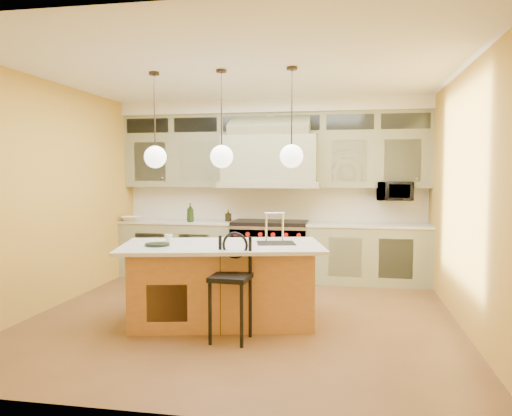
% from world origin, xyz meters
% --- Properties ---
extents(floor, '(5.00, 5.00, 0.00)m').
position_xyz_m(floor, '(0.00, 0.00, 0.00)').
color(floor, brown).
rests_on(floor, ground).
extents(ceiling, '(5.00, 5.00, 0.00)m').
position_xyz_m(ceiling, '(0.00, 0.00, 2.90)').
color(ceiling, white).
rests_on(ceiling, wall_back).
extents(wall_back, '(5.00, 0.00, 5.00)m').
position_xyz_m(wall_back, '(0.00, 2.50, 1.45)').
color(wall_back, gold).
rests_on(wall_back, ground).
extents(wall_front, '(5.00, 0.00, 5.00)m').
position_xyz_m(wall_front, '(0.00, -2.50, 1.45)').
color(wall_front, gold).
rests_on(wall_front, ground).
extents(wall_left, '(0.00, 5.00, 5.00)m').
position_xyz_m(wall_left, '(-2.50, 0.00, 1.45)').
color(wall_left, gold).
rests_on(wall_left, ground).
extents(wall_right, '(0.00, 5.00, 5.00)m').
position_xyz_m(wall_right, '(2.50, 0.00, 1.45)').
color(wall_right, gold).
rests_on(wall_right, ground).
extents(back_cabinetry, '(5.00, 0.77, 2.90)m').
position_xyz_m(back_cabinetry, '(0.00, 2.23, 1.43)').
color(back_cabinetry, gray).
rests_on(back_cabinetry, floor).
extents(range, '(1.20, 0.74, 0.96)m').
position_xyz_m(range, '(0.00, 2.14, 0.49)').
color(range, silver).
rests_on(range, floor).
extents(kitchen_island, '(2.48, 1.68, 1.35)m').
position_xyz_m(kitchen_island, '(-0.19, -0.25, 0.47)').
color(kitchen_island, '#9C6B37').
rests_on(kitchen_island, floor).
extents(counter_stool, '(0.42, 0.42, 1.11)m').
position_xyz_m(counter_stool, '(0.05, -0.85, 0.63)').
color(counter_stool, black).
rests_on(counter_stool, floor).
extents(microwave, '(0.54, 0.37, 0.30)m').
position_xyz_m(microwave, '(1.95, 2.25, 1.45)').
color(microwave, black).
rests_on(microwave, back_cabinetry).
extents(oil_bottle_a, '(0.12, 0.13, 0.31)m').
position_xyz_m(oil_bottle_a, '(-1.28, 1.92, 1.09)').
color(oil_bottle_a, black).
rests_on(oil_bottle_a, back_cabinetry).
extents(oil_bottle_b, '(0.09, 0.09, 0.19)m').
position_xyz_m(oil_bottle_b, '(-0.70, 2.15, 1.04)').
color(oil_bottle_b, black).
rests_on(oil_bottle_b, back_cabinetry).
extents(fruit_bowl, '(0.36, 0.36, 0.08)m').
position_xyz_m(fruit_bowl, '(-2.30, 1.92, 0.98)').
color(fruit_bowl, white).
rests_on(fruit_bowl, back_cabinetry).
extents(cup, '(0.10, 0.10, 0.09)m').
position_xyz_m(cup, '(-0.85, -0.23, 0.96)').
color(cup, silver).
rests_on(cup, kitchen_island).
extents(pendant_left, '(0.26, 0.26, 1.11)m').
position_xyz_m(pendant_left, '(-0.99, -0.25, 1.95)').
color(pendant_left, '#2D2319').
rests_on(pendant_left, ceiling).
extents(pendant_center, '(0.26, 0.26, 1.11)m').
position_xyz_m(pendant_center, '(-0.19, -0.25, 1.95)').
color(pendant_center, '#2D2319').
rests_on(pendant_center, ceiling).
extents(pendant_right, '(0.26, 0.26, 1.11)m').
position_xyz_m(pendant_right, '(0.61, -0.25, 1.95)').
color(pendant_right, '#2D2319').
rests_on(pendant_right, ceiling).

